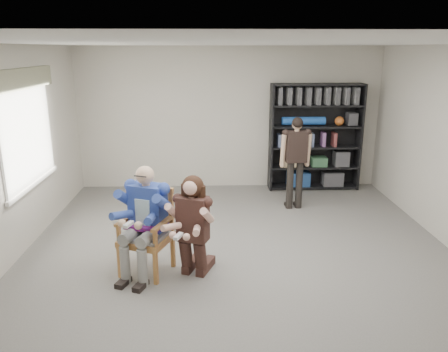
{
  "coord_description": "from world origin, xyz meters",
  "views": [
    {
      "loc": [
        -0.4,
        -5.17,
        2.73
      ],
      "look_at": [
        -0.2,
        0.6,
        1.05
      ],
      "focal_mm": 35.0,
      "sensor_mm": 36.0,
      "label": 1
    }
  ],
  "objects_px": {
    "bookshelf": "(315,137)",
    "standing_man": "(295,164)",
    "armchair": "(146,233)",
    "seated_man": "(145,221)",
    "kneeling_woman": "(192,228)"
  },
  "relations": [
    {
      "from": "bookshelf",
      "to": "standing_man",
      "type": "distance_m",
      "value": 1.32
    },
    {
      "from": "armchair",
      "to": "seated_man",
      "type": "xyz_separation_m",
      "value": [
        0.0,
        0.0,
        0.16
      ]
    },
    {
      "from": "armchair",
      "to": "bookshelf",
      "type": "xyz_separation_m",
      "value": [
        2.9,
        3.41,
        0.51
      ]
    },
    {
      "from": "seated_man",
      "to": "standing_man",
      "type": "bearing_deg",
      "value": 65.73
    },
    {
      "from": "armchair",
      "to": "bookshelf",
      "type": "distance_m",
      "value": 4.51
    },
    {
      "from": "seated_man",
      "to": "bookshelf",
      "type": "xyz_separation_m",
      "value": [
        2.9,
        3.41,
        0.35
      ]
    },
    {
      "from": "standing_man",
      "to": "armchair",
      "type": "bearing_deg",
      "value": -141.38
    },
    {
      "from": "armchair",
      "to": "bookshelf",
      "type": "relative_size",
      "value": 0.51
    },
    {
      "from": "armchair",
      "to": "seated_man",
      "type": "bearing_deg",
      "value": 111.13
    },
    {
      "from": "kneeling_woman",
      "to": "bookshelf",
      "type": "xyz_separation_m",
      "value": [
        2.32,
        3.53,
        0.41
      ]
    },
    {
      "from": "armchair",
      "to": "kneeling_woman",
      "type": "height_order",
      "value": "kneeling_woman"
    },
    {
      "from": "bookshelf",
      "to": "seated_man",
      "type": "bearing_deg",
      "value": -130.34
    },
    {
      "from": "armchair",
      "to": "standing_man",
      "type": "relative_size",
      "value": 0.66
    },
    {
      "from": "kneeling_woman",
      "to": "standing_man",
      "type": "xyz_separation_m",
      "value": [
        1.72,
        2.38,
        0.18
      ]
    },
    {
      "from": "kneeling_woman",
      "to": "bookshelf",
      "type": "height_order",
      "value": "bookshelf"
    }
  ]
}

